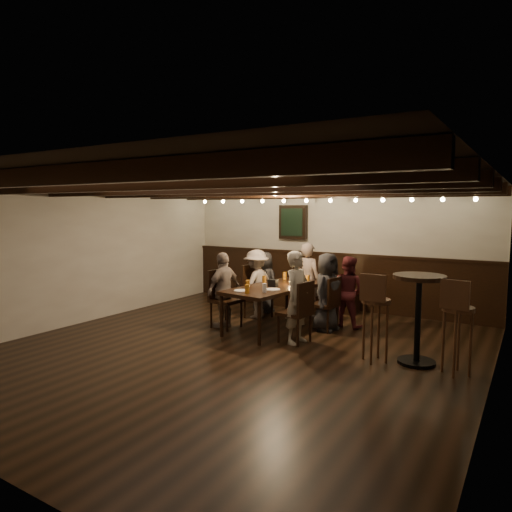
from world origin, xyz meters
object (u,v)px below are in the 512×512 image
Objects in this scene: person_bench_right at (348,291)px; bar_stool_left at (375,329)px; person_right_near at (327,292)px; person_left_far at (224,290)px; high_top_table at (418,306)px; bar_stool_right at (457,339)px; person_left_near at (256,284)px; chair_right_far at (296,324)px; chair_right_near at (325,314)px; chair_left_far at (225,310)px; dining_table at (275,290)px; person_bench_left at (264,282)px; person_bench_centre at (308,280)px; chair_left_near at (258,302)px; person_right_far at (297,297)px.

person_bench_right reaches higher than bar_stool_left.
person_right_near reaches higher than bar_stool_left.
person_left_far is 3.26m from high_top_table.
high_top_table is (3.25, -0.19, 0.13)m from person_left_far.
person_left_near is at bearing 168.93° from bar_stool_right.
chair_right_near is at bearing 0.06° from chair_right_far.
person_left_near reaches higher than chair_right_far.
bar_stool_right is (3.73, -0.34, 0.14)m from chair_left_far.
dining_table is 0.93m from chair_right_far.
bar_stool_right is (3.75, -1.71, -0.15)m from person_bench_left.
person_bench_centre is 1.17× the size of bar_stool_left.
chair_left_far is (-0.10, -0.89, 0.00)m from chair_left_near.
chair_left_far is 3.27m from high_top_table.
person_left_near is at bearing 59.04° from person_right_far.
chair_right_far reaches higher than dining_table.
person_bench_right is at bearing 45.00° from dining_table.
high_top_table is at bearing -112.14° from person_right_near.
person_bench_right is 0.94× the size of person_right_near.
person_bench_left is (-1.56, 0.63, 0.32)m from chair_right_near.
bar_stool_right is (2.29, -0.18, 0.16)m from chair_right_far.
person_bench_right is at bearing 170.54° from person_bench_centre.
person_bench_left reaches higher than chair_right_near.
person_bench_left is 1.36m from person_left_far.
chair_right_far is at bearing 168.27° from bar_stool_left.
person_right_far is at bearing -90.00° from chair_right_far.
person_left_near is 3.86m from bar_stool_right.
person_left_far is (-0.13, -0.89, 0.35)m from chair_left_near.
person_right_far is 1.77m from high_top_table.
bar_stool_right is at bearing 1.13° from bar_stool_left.
chair_left_near is at bearing 168.84° from bar_stool_right.
person_bench_centre is 1.10× the size of person_left_near.
person_left_far is (-0.10, -0.89, 0.01)m from person_left_near.
high_top_table is (3.15, -1.08, 0.14)m from person_left_near.
chair_left_near is at bearing 15.52° from person_bench_right.
person_left_far is (-1.56, -0.72, 0.37)m from chair_right_near.
chair_right_far is at bearing 90.00° from chair_left_far.
chair_right_far is at bearing 115.64° from person_bench_centre.
person_bench_right is at bearing -6.34° from person_right_far.
high_top_table is at bearing 144.05° from person_bench_right.
person_right_near is at bearing 90.00° from chair_left_near.
chair_right_far is 0.80× the size of high_top_table.
chair_right_far is (0.66, -0.53, -0.38)m from dining_table.
person_right_far is (-0.10, -0.89, 0.05)m from person_right_near.
person_bench_left is at bearing 0.00° from person_bench_right.
person_left_near is (0.07, 0.90, 0.34)m from chair_left_far.
dining_table is 1.72× the size of high_top_table.
bar_stool_left is (1.29, -0.23, 0.16)m from chair_right_far.
person_left_far reaches higher than chair_left_far.
person_bench_right is 0.96× the size of person_left_near.
person_right_far is at bearing -30.96° from dining_table.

